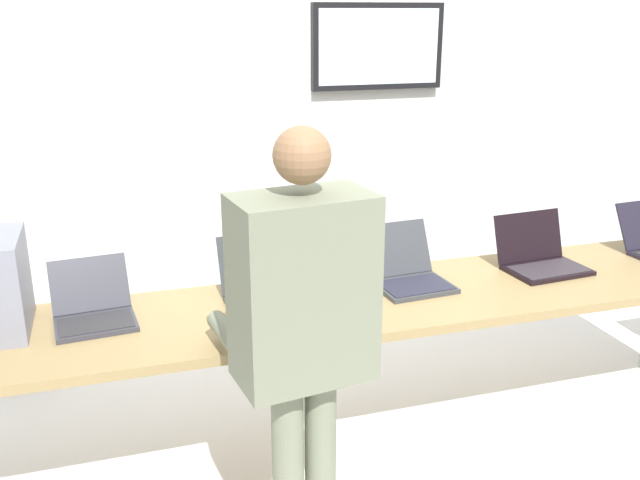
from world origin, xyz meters
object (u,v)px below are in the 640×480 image
at_px(laptop_station_1, 266,288).
at_px(person, 302,321).
at_px(laptop_station_0, 93,309).
at_px(workbench, 379,306).
at_px(laptop_station_3, 540,257).
at_px(laptop_station_2, 407,272).

distance_m(laptop_station_1, person, 0.74).
xyz_separation_m(laptop_station_1, person, (-0.04, -0.72, 0.17)).
relative_size(laptop_station_0, laptop_station_1, 0.97).
relative_size(workbench, laptop_station_3, 9.19).
relative_size(laptop_station_1, laptop_station_3, 0.93).
height_order(laptop_station_0, laptop_station_1, laptop_station_1).
xyz_separation_m(laptop_station_1, laptop_station_2, (0.66, 0.01, -0.00)).
bearing_deg(laptop_station_0, workbench, -5.06).
height_order(laptop_station_1, laptop_station_3, laptop_station_1).
distance_m(laptop_station_0, laptop_station_2, 1.37).
height_order(laptop_station_2, laptop_station_3, laptop_station_3).
xyz_separation_m(workbench, laptop_station_2, (0.18, 0.11, 0.10)).
height_order(laptop_station_0, laptop_station_2, laptop_station_2).
bearing_deg(laptop_station_3, workbench, -173.42).
relative_size(laptop_station_0, laptop_station_3, 0.91).
height_order(laptop_station_1, person, person).
relative_size(workbench, laptop_station_2, 9.42).
distance_m(laptop_station_0, person, 1.00).
relative_size(workbench, person, 2.28).
relative_size(laptop_station_2, person, 0.24).
height_order(workbench, laptop_station_3, laptop_station_3).
bearing_deg(laptop_station_2, laptop_station_0, -180.00).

